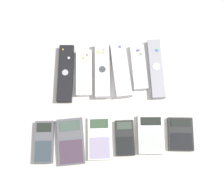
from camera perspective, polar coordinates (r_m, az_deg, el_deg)
name	(u,v)px	position (r m, az deg, el deg)	size (l,w,h in m)	color
ground_plane	(113,108)	(1.08, 0.10, -1.89)	(3.00, 3.00, 0.00)	beige
remote_0	(66,73)	(1.12, -8.48, 4.50)	(0.06, 0.21, 0.02)	black
remote_1	(84,73)	(1.12, -5.12, 4.64)	(0.06, 0.17, 0.02)	white
remote_2	(102,70)	(1.11, -1.76, 5.10)	(0.06, 0.20, 0.03)	silver
remote_3	(121,69)	(1.11, 1.62, 5.30)	(0.07, 0.21, 0.03)	#B7B7BC
remote_4	(139,67)	(1.12, 4.94, 5.66)	(0.05, 0.17, 0.02)	#B7B7BC
remote_5	(156,69)	(1.13, 8.04, 5.33)	(0.05, 0.22, 0.02)	gray
calculator_0	(44,142)	(1.07, -12.30, -7.84)	(0.07, 0.14, 0.02)	#4C4C51
calculator_1	(71,141)	(1.06, -7.54, -7.84)	(0.09, 0.16, 0.02)	#4C4C51
calculator_2	(99,138)	(1.06, -2.30, -7.35)	(0.08, 0.15, 0.01)	silver
calculator_3	(125,138)	(1.05, 2.33, -7.28)	(0.07, 0.12, 0.01)	black
calculator_4	(151,134)	(1.06, 7.15, -6.64)	(0.09, 0.13, 0.02)	silver
calculator_5	(180,134)	(1.08, 12.42, -6.44)	(0.09, 0.12, 0.02)	black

